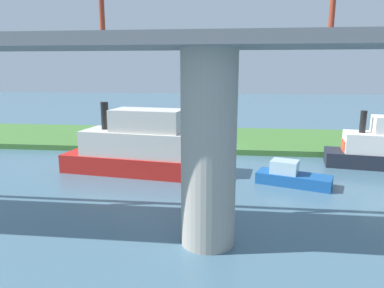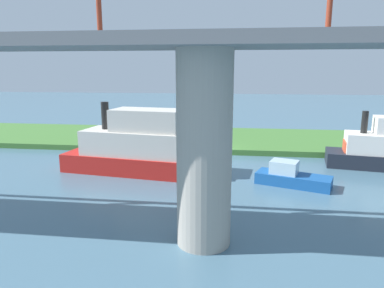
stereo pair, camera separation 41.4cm
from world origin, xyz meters
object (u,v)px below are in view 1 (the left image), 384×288
(bridge_pylon, at_px, (209,150))
(pontoon_yellow, at_px, (291,176))
(skiff_small, at_px, (136,147))
(mooring_post, at_px, (119,139))
(person_on_bank, at_px, (184,135))

(bridge_pylon, height_order, pontoon_yellow, bridge_pylon)
(skiff_small, distance_m, pontoon_yellow, 11.19)
(bridge_pylon, distance_m, mooring_post, 20.80)
(pontoon_yellow, bearing_deg, skiff_small, -8.71)
(bridge_pylon, height_order, mooring_post, bridge_pylon)
(bridge_pylon, height_order, person_on_bank, bridge_pylon)
(bridge_pylon, distance_m, pontoon_yellow, 10.54)
(person_on_bank, relative_size, mooring_post, 1.78)
(bridge_pylon, bearing_deg, pontoon_yellow, -119.90)
(skiff_small, height_order, pontoon_yellow, skiff_small)
(bridge_pylon, xyz_separation_m, person_on_bank, (3.75, -19.34, -2.96))
(skiff_small, bearing_deg, bridge_pylon, 120.45)
(bridge_pylon, relative_size, skiff_small, 0.80)
(bridge_pylon, bearing_deg, skiff_small, -59.55)
(pontoon_yellow, bearing_deg, mooring_post, -32.43)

